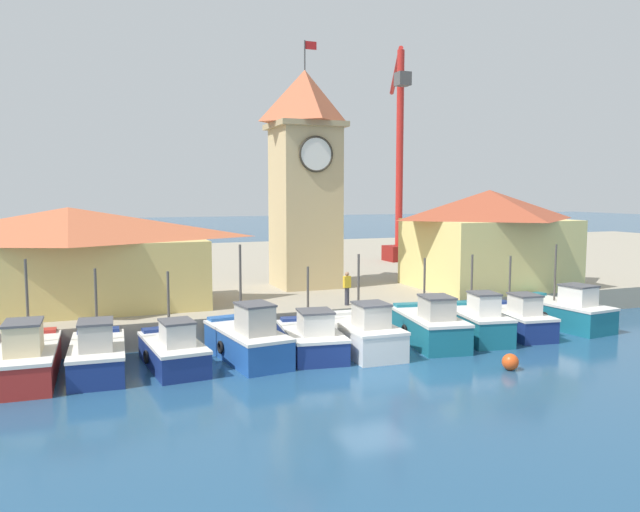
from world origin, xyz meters
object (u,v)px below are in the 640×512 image
object	(u,v)px
fishing_boat_left_inner	(173,350)
dock_worker_near_tower	(347,288)
warehouse_right	(488,238)
fishing_boat_mid_right	(364,334)
clock_tower	(305,173)
port_crane_far	(399,182)
fishing_boat_far_right	(516,319)
warehouse_left	(70,258)
fishing_boat_far_left	(27,359)
fishing_boat_right_outer	(476,322)
fishing_boat_end_right	(564,312)
fishing_boat_center	(311,338)
fishing_boat_right_inner	(429,326)
fishing_boat_mid_left	(248,340)
fishing_boat_left_outer	(97,354)
mooring_buoy	(510,362)

from	to	relation	value
fishing_boat_left_inner	dock_worker_near_tower	world-z (taller)	fishing_boat_left_inner
warehouse_right	fishing_boat_mid_right	bearing A→B (deg)	-148.68
clock_tower	port_crane_far	xyz separation A→B (m)	(11.53, 10.16, -0.22)
fishing_boat_far_right	warehouse_left	size ratio (longest dim) A/B	0.37
fishing_boat_far_left	fishing_boat_left_inner	size ratio (longest dim) A/B	1.15
fishing_boat_far_right	port_crane_far	bearing A→B (deg)	76.86
fishing_boat_left_inner	warehouse_right	world-z (taller)	warehouse_right
fishing_boat_right_outer	fishing_boat_end_right	size ratio (longest dim) A/B	0.91
fishing_boat_far_left	dock_worker_near_tower	world-z (taller)	fishing_boat_far_left
fishing_boat_left_inner	fishing_boat_mid_right	bearing A→B (deg)	-3.71
fishing_boat_center	clock_tower	distance (m)	12.84
warehouse_left	fishing_boat_right_inner	bearing A→B (deg)	-26.86
warehouse_right	fishing_boat_far_left	bearing A→B (deg)	-166.11
fishing_boat_mid_right	fishing_boat_end_right	bearing A→B (deg)	3.84
fishing_boat_far_left	fishing_boat_right_inner	world-z (taller)	fishing_boat_far_left
clock_tower	warehouse_left	bearing A→B (deg)	-166.70
fishing_boat_end_right	warehouse_left	distance (m)	23.72
fishing_boat_mid_left	dock_worker_near_tower	distance (m)	7.00
fishing_boat_center	warehouse_right	world-z (taller)	warehouse_right
clock_tower	warehouse_left	xyz separation A→B (m)	(-12.56, -2.97, -4.06)
fishing_boat_far_left	fishing_boat_mid_left	distance (m)	7.94
fishing_boat_right_inner	fishing_boat_mid_right	bearing A→B (deg)	-175.23
fishing_boat_far_left	fishing_boat_end_right	bearing A→B (deg)	-0.15
port_crane_far	warehouse_left	bearing A→B (deg)	-151.41
port_crane_far	fishing_boat_end_right	bearing A→B (deg)	-94.51
fishing_boat_far_left	dock_worker_near_tower	xyz separation A→B (m)	(13.80, 3.37, 1.28)
fishing_boat_mid_left	fishing_boat_center	size ratio (longest dim) A/B	1.10
port_crane_far	dock_worker_near_tower	bearing A→B (deg)	-125.21
fishing_boat_center	fishing_boat_right_outer	xyz separation A→B (m)	(7.88, -0.20, 0.12)
fishing_boat_right_inner	fishing_boat_end_right	world-z (taller)	fishing_boat_end_right
fishing_boat_right_inner	fishing_boat_center	bearing A→B (deg)	178.22
fishing_boat_left_outer	clock_tower	bearing A→B (deg)	40.35
fishing_boat_far_left	port_crane_far	size ratio (longest dim) A/B	0.31
fishing_boat_left_outer	fishing_boat_mid_right	distance (m)	10.44
fishing_boat_mid_left	warehouse_left	world-z (taller)	warehouse_left
fishing_boat_far_right	port_crane_far	xyz separation A→B (m)	(4.76, 20.37, 6.77)
fishing_boat_center	mooring_buoy	size ratio (longest dim) A/B	7.56
fishing_boat_end_right	port_crane_far	world-z (taller)	port_crane_far
fishing_boat_right_outer	dock_worker_near_tower	distance (m)	6.23
fishing_boat_mid_left	port_crane_far	xyz separation A→B (m)	(17.59, 20.22, 6.66)
fishing_boat_mid_left	fishing_boat_far_left	bearing A→B (deg)	178.24
fishing_boat_right_outer	fishing_boat_end_right	bearing A→B (deg)	5.34
fishing_boat_mid_left	port_crane_far	world-z (taller)	port_crane_far
port_crane_far	warehouse_right	bearing A→B (deg)	-97.27
port_crane_far	fishing_boat_right_outer	bearing A→B (deg)	-108.98
warehouse_left	dock_worker_near_tower	bearing A→B (deg)	-15.73
fishing_boat_right_outer	fishing_boat_far_right	world-z (taller)	fishing_boat_right_outer
clock_tower	port_crane_far	world-z (taller)	port_crane_far
fishing_boat_left_inner	fishing_boat_right_inner	distance (m)	11.01
dock_worker_near_tower	fishing_boat_far_right	bearing A→B (deg)	-28.37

